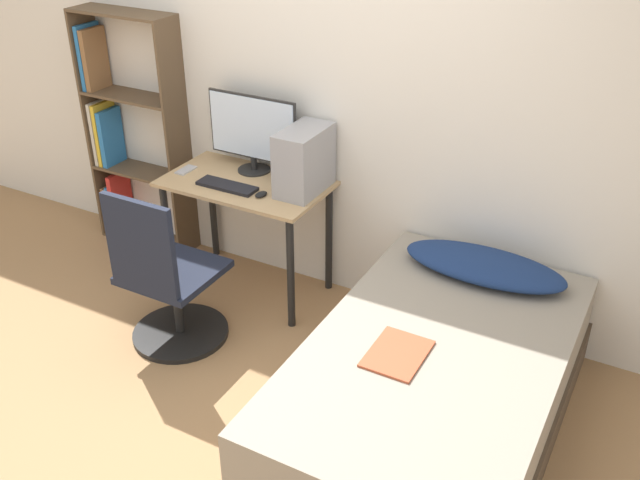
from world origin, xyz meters
TOP-DOWN VIEW (x-y plane):
  - ground_plane at (0.00, 0.00)m, footprint 14.00×14.00m
  - wall_back at (0.00, 1.53)m, footprint 8.00×0.05m
  - desk at (-0.36, 1.22)m, footprint 0.98×0.56m
  - bookshelf at (-1.45, 1.39)m, footprint 0.71×0.23m
  - office_chair at (-0.44, 0.54)m, footprint 0.55×0.55m
  - bed at (1.10, 0.56)m, footprint 1.12×1.89m
  - pillow at (1.10, 1.24)m, footprint 0.85×0.36m
  - magazine at (0.97, 0.42)m, footprint 0.24×0.32m
  - monitor at (-0.41, 1.39)m, footprint 0.60×0.20m
  - keyboard at (-0.41, 1.11)m, footprint 0.37×0.12m
  - pc_tower at (0.00, 1.29)m, footprint 0.21×0.38m
  - mouse at (-0.18, 1.11)m, footprint 0.06×0.09m
  - phone at (-0.77, 1.18)m, footprint 0.07×0.14m

SIDE VIEW (x-z plane):
  - ground_plane at x=0.00m, z-range 0.00..0.00m
  - bed at x=1.10m, z-range 0.00..0.52m
  - office_chair at x=-0.44m, z-range -0.12..0.84m
  - magazine at x=0.97m, z-range 0.52..0.53m
  - pillow at x=1.10m, z-range 0.52..0.63m
  - desk at x=-0.36m, z-range 0.24..0.98m
  - phone at x=-0.77m, z-range 0.74..0.75m
  - keyboard at x=-0.41m, z-range 0.74..0.76m
  - mouse at x=-0.18m, z-range 0.74..0.76m
  - bookshelf at x=-1.45m, z-range -0.05..1.55m
  - pc_tower at x=0.00m, z-range 0.74..1.11m
  - monitor at x=-0.41m, z-range 0.76..1.23m
  - wall_back at x=0.00m, z-range 0.00..2.50m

